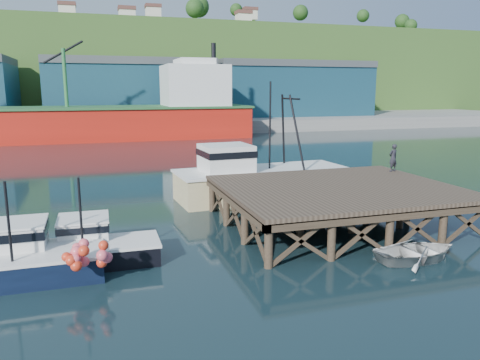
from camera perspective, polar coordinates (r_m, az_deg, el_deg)
name	(u,v)px	position (r m, az deg, el deg)	size (l,w,h in m)	color
ground	(239,234)	(23.72, -0.14, -6.57)	(300.00, 300.00, 0.00)	black
wharf	(339,190)	(25.18, 12.03, -1.20)	(12.00, 10.00, 2.62)	brown
far_quay	(130,121)	(92.03, -13.29, 6.99)	(160.00, 40.00, 2.00)	gray
warehouse_mid	(131,92)	(86.84, -13.20, 10.40)	(28.00, 16.00, 9.00)	navy
warehouse_right	(286,92)	(94.04, 5.66, 10.67)	(30.00, 16.00, 9.00)	navy
cargo_ship	(79,116)	(69.71, -18.99, 7.35)	(55.50, 10.00, 13.75)	red
hillside	(118,72)	(121.82, -14.60, 12.59)	(220.00, 50.00, 22.00)	#2D511E
boat_navy	(17,259)	(19.98, -25.57, -8.71)	(6.45, 3.41, 4.02)	black
boat_black	(84,247)	(20.79, -18.47, -7.73)	(6.20, 5.24, 3.81)	black
trawler	(259,175)	(30.99, 2.28, 0.65)	(11.67, 4.84, 7.65)	beige
dinghy	(417,252)	(21.47, 20.82, -8.15)	(2.72, 3.80, 0.79)	silver
dockworker	(393,158)	(30.44, 18.16, 2.59)	(0.62, 0.41, 1.71)	black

